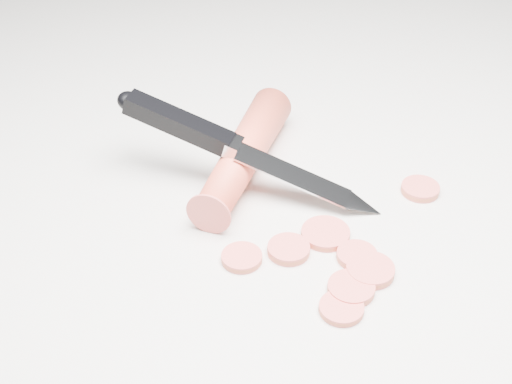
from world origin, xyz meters
TOP-DOWN VIEW (x-y plane):
  - ground at (0.00, 0.00)m, footprint 2.40×2.40m
  - carrot at (-0.00, 0.09)m, footprint 0.16×0.13m
  - carrot_slice_0 at (0.00, -0.02)m, footprint 0.04×0.04m
  - carrot_slice_1 at (0.01, -0.05)m, footprint 0.03×0.03m
  - carrot_slice_2 at (-0.04, -0.09)m, footprint 0.03×0.03m
  - carrot_slice_3 at (0.01, -0.07)m, footprint 0.04×0.04m
  - carrot_slice_4 at (0.11, -0.02)m, footprint 0.03×0.03m
  - carrot_slice_5 at (-0.07, -0.01)m, footprint 0.03×0.03m
  - carrot_slice_6 at (-0.02, -0.08)m, footprint 0.03×0.03m
  - carrot_slice_7 at (-0.03, -0.02)m, footprint 0.03×0.03m
  - kitchen_knife at (-0.01, 0.07)m, footprint 0.17×0.20m

SIDE VIEW (x-z plane):
  - ground at x=0.00m, z-range 0.00..0.00m
  - carrot_slice_2 at x=-0.04m, z-range 0.00..0.01m
  - carrot_slice_0 at x=0.00m, z-range 0.00..0.01m
  - carrot_slice_5 at x=-0.07m, z-range 0.00..0.01m
  - carrot_slice_1 at x=0.01m, z-range 0.00..0.01m
  - carrot_slice_6 at x=-0.02m, z-range 0.00..0.01m
  - carrot_slice_4 at x=0.11m, z-range 0.00..0.01m
  - carrot_slice_7 at x=-0.03m, z-range 0.00..0.01m
  - carrot_slice_3 at x=0.01m, z-range 0.00..0.01m
  - carrot at x=0.00m, z-range 0.00..0.04m
  - kitchen_knife at x=-0.01m, z-range 0.00..0.08m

